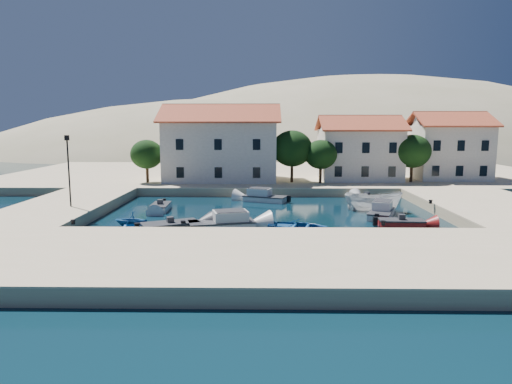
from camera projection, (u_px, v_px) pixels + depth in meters
The scene contains 22 objects.
ground at pixel (271, 241), 32.03m from camera, with size 400.00×400.00×0.00m, color black.
quay_south at pixel (273, 259), 26.02m from camera, with size 52.00×12.00×1.00m, color #CBB88B.
quay_east at pixel (494, 209), 41.53m from camera, with size 11.00×20.00×1.00m, color #CBB88B.
quay_west at pixel (64, 208), 42.14m from camera, with size 8.00×20.00×1.00m, color #CBB88B.
quay_north at pixel (280, 175), 69.51m from camera, with size 80.00×36.00×1.00m, color #CBB88B.
hills at pixel (324, 217), 157.40m from camera, with size 254.00×176.00×99.00m.
building_left at pixel (221, 142), 58.95m from camera, with size 14.70×9.45×9.70m.
building_mid at pixel (359, 147), 59.77m from camera, with size 10.50×8.40×8.30m.
building_right at pixel (448, 145), 60.53m from camera, with size 9.45×8.40×8.80m.
trees at pixel (304, 152), 56.43m from camera, with size 37.30×5.30×6.45m.
lamppost at pixel (68, 164), 39.52m from camera, with size 0.35×0.25×6.22m.
bollards at pixel (306, 215), 35.64m from camera, with size 29.36×9.56×0.30m.
motorboat_grey_sw at pixel (170, 226), 35.37m from camera, with size 4.76×3.66×1.25m.
cabin_cruiser_south at pixel (222, 223), 35.79m from camera, with size 5.50×3.41×1.60m.
rowboat_south at pixel (298, 230), 35.28m from camera, with size 3.28×4.59×0.95m, color #1A5593.
motorboat_red_se at pixel (401, 224), 36.39m from camera, with size 3.60×1.76×1.25m.
cabin_cruiser_east at pixel (381, 212), 40.25m from camera, with size 3.42×4.93×1.60m.
boat_east at pixel (373, 211), 43.27m from camera, with size 2.00×5.32×2.05m, color silver.
motorboat_white_ne at pixel (367, 199), 48.43m from camera, with size 2.60×3.90×1.25m.
rowboat_west at pixel (132, 226), 36.67m from camera, with size 2.29×2.65×1.40m, color #1A5593.
motorboat_white_west at pixel (160, 207), 43.55m from camera, with size 1.75×3.69×1.25m.
cabin_cruiser_north at pixel (265, 197), 48.55m from camera, with size 4.92×3.39×1.60m.
Camera 1 is at (-0.59, -31.19, 8.09)m, focal length 32.00 mm.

